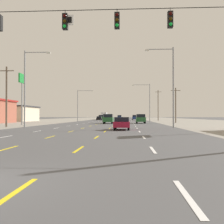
{
  "coord_description": "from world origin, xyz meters",
  "views": [
    {
      "loc": [
        4.09,
        -6.07,
        1.59
      ],
      "look_at": [
        -0.82,
        79.15,
        2.81
      ],
      "focal_mm": 44.49,
      "sensor_mm": 36.0,
      "label": 1
    }
  ],
  "objects_px": {
    "box_truck_far_left_distant_b": "(104,115)",
    "streetlight_right_row_0": "(171,82)",
    "sedan_inner_left_farthest": "(109,118)",
    "suv_far_right_farther": "(135,117)",
    "suv_center_turn_near": "(108,119)",
    "streetlight_right_row_1": "(148,100)",
    "sedan_far_left_far": "(99,118)",
    "suv_center_turn_distant_c": "(120,117)",
    "streetlight_left_row_0": "(27,84)",
    "streetlight_left_row_1": "(79,103)",
    "suv_far_right_mid": "(141,119)",
    "pole_sign_left_row_1": "(22,85)",
    "suv_far_left_distant_a": "(101,117)",
    "sedan_inner_right_nearest": "(122,123)",
    "sedan_inner_left_midfar": "(107,118)"
  },
  "relations": [
    {
      "from": "suv_far_right_mid",
      "to": "suv_center_turn_distant_c",
      "type": "bearing_deg",
      "value": 95.2
    },
    {
      "from": "sedan_far_left_far",
      "to": "suv_far_right_farther",
      "type": "distance_m",
      "value": 13.92
    },
    {
      "from": "sedan_far_left_far",
      "to": "pole_sign_left_row_1",
      "type": "bearing_deg",
      "value": -97.76
    },
    {
      "from": "suv_far_right_farther",
      "to": "box_truck_far_left_distant_b",
      "type": "bearing_deg",
      "value": 124.8
    },
    {
      "from": "sedan_far_left_far",
      "to": "suv_far_left_distant_a",
      "type": "bearing_deg",
      "value": 91.32
    },
    {
      "from": "suv_center_turn_near",
      "to": "streetlight_right_row_1",
      "type": "xyz_separation_m",
      "value": [
        9.61,
        20.43,
        5.14
      ]
    },
    {
      "from": "pole_sign_left_row_1",
      "to": "streetlight_right_row_0",
      "type": "xyz_separation_m",
      "value": [
        24.31,
        -10.18,
        -0.86
      ]
    },
    {
      "from": "box_truck_far_left_distant_b",
      "to": "suv_far_left_distant_a",
      "type": "bearing_deg",
      "value": -91.07
    },
    {
      "from": "suv_far_right_farther",
      "to": "suv_far_left_distant_a",
      "type": "bearing_deg",
      "value": 153.29
    },
    {
      "from": "streetlight_left_row_1",
      "to": "streetlight_right_row_1",
      "type": "relative_size",
      "value": 0.85
    },
    {
      "from": "suv_center_turn_distant_c",
      "to": "streetlight_left_row_0",
      "type": "relative_size",
      "value": 0.46
    },
    {
      "from": "pole_sign_left_row_1",
      "to": "streetlight_left_row_1",
      "type": "height_order",
      "value": "streetlight_left_row_1"
    },
    {
      "from": "suv_center_turn_distant_c",
      "to": "pole_sign_left_row_1",
      "type": "distance_m",
      "value": 88.37
    },
    {
      "from": "sedan_inner_right_nearest",
      "to": "sedan_inner_left_midfar",
      "type": "bearing_deg",
      "value": 95.64
    },
    {
      "from": "suv_center_turn_distant_c",
      "to": "suv_far_left_distant_a",
      "type": "bearing_deg",
      "value": -109.24
    },
    {
      "from": "sedan_inner_left_midfar",
      "to": "streetlight_left_row_1",
      "type": "relative_size",
      "value": 0.5
    },
    {
      "from": "sedan_inner_left_farthest",
      "to": "suv_far_right_farther",
      "type": "bearing_deg",
      "value": -23.61
    },
    {
      "from": "suv_center_turn_near",
      "to": "suv_far_right_mid",
      "type": "bearing_deg",
      "value": 19.95
    },
    {
      "from": "sedan_inner_left_midfar",
      "to": "streetlight_left_row_0",
      "type": "height_order",
      "value": "streetlight_left_row_0"
    },
    {
      "from": "suv_center_turn_distant_c",
      "to": "streetlight_right_row_0",
      "type": "relative_size",
      "value": 0.45
    },
    {
      "from": "pole_sign_left_row_1",
      "to": "sedan_far_left_far",
      "type": "bearing_deg",
      "value": 82.24
    },
    {
      "from": "sedan_inner_right_nearest",
      "to": "streetlight_right_row_0",
      "type": "height_order",
      "value": "streetlight_right_row_0"
    },
    {
      "from": "box_truck_far_left_distant_b",
      "to": "streetlight_right_row_0",
      "type": "xyz_separation_m",
      "value": [
        16.57,
        -89.65,
        4.33
      ]
    },
    {
      "from": "sedan_inner_left_farthest",
      "to": "suv_center_turn_distant_c",
      "type": "bearing_deg",
      "value": 81.4
    },
    {
      "from": "suv_far_right_mid",
      "to": "suv_far_right_farther",
      "type": "xyz_separation_m",
      "value": [
        -0.04,
        47.83,
        0.0
      ]
    },
    {
      "from": "suv_center_turn_near",
      "to": "streetlight_right_row_0",
      "type": "xyz_separation_m",
      "value": [
        9.78,
        -19.87,
        5.14
      ]
    },
    {
      "from": "sedan_inner_left_midfar",
      "to": "suv_center_turn_distant_c",
      "type": "height_order",
      "value": "suv_center_turn_distant_c"
    },
    {
      "from": "suv_far_right_mid",
      "to": "suv_far_left_distant_a",
      "type": "height_order",
      "value": "same"
    },
    {
      "from": "suv_far_right_farther",
      "to": "pole_sign_left_row_1",
      "type": "relative_size",
      "value": 0.55
    },
    {
      "from": "suv_far_right_mid",
      "to": "streetlight_left_row_1",
      "type": "bearing_deg",
      "value": 132.45
    },
    {
      "from": "box_truck_far_left_distant_b",
      "to": "pole_sign_left_row_1",
      "type": "xyz_separation_m",
      "value": [
        -7.74,
        -79.47,
        5.18
      ]
    },
    {
      "from": "sedan_far_left_far",
      "to": "suv_far_left_distant_a",
      "type": "xyz_separation_m",
      "value": [
        -0.23,
        10.16,
        0.27
      ]
    },
    {
      "from": "suv_far_left_distant_a",
      "to": "streetlight_left_row_1",
      "type": "xyz_separation_m",
      "value": [
        -2.62,
        -36.8,
        4.29
      ]
    },
    {
      "from": "streetlight_right_row_1",
      "to": "suv_far_right_farther",
      "type": "bearing_deg",
      "value": 95.46
    },
    {
      "from": "suv_far_right_farther",
      "to": "streetlight_right_row_1",
      "type": "xyz_separation_m",
      "value": [
        2.86,
        -29.87,
        5.14
      ]
    },
    {
      "from": "sedan_inner_left_midfar",
      "to": "streetlight_left_row_1",
      "type": "distance_m",
      "value": 25.76
    },
    {
      "from": "pole_sign_left_row_1",
      "to": "suv_center_turn_distant_c",
      "type": "bearing_deg",
      "value": 80.53
    },
    {
      "from": "suv_far_left_distant_a",
      "to": "sedan_inner_right_nearest",
      "type": "bearing_deg",
      "value": -82.83
    },
    {
      "from": "suv_far_left_distant_a",
      "to": "box_truck_far_left_distant_b",
      "type": "height_order",
      "value": "box_truck_far_left_distant_b"
    },
    {
      "from": "box_truck_far_left_distant_b",
      "to": "streetlight_left_row_1",
      "type": "xyz_separation_m",
      "value": [
        -2.86,
        -49.35,
        3.48
      ]
    },
    {
      "from": "suv_far_right_mid",
      "to": "streetlight_left_row_1",
      "type": "relative_size",
      "value": 0.54
    },
    {
      "from": "sedan_far_left_far",
      "to": "sedan_inner_left_midfar",
      "type": "bearing_deg",
      "value": -32.18
    },
    {
      "from": "suv_center_turn_distant_c",
      "to": "streetlight_right_row_1",
      "type": "bearing_deg",
      "value": -80.38
    },
    {
      "from": "box_truck_far_left_distant_b",
      "to": "streetlight_left_row_1",
      "type": "relative_size",
      "value": 0.8
    },
    {
      "from": "sedan_inner_left_farthest",
      "to": "streetlight_right_row_1",
      "type": "bearing_deg",
      "value": -69.19
    },
    {
      "from": "suv_far_right_mid",
      "to": "streetlight_left_row_1",
      "type": "height_order",
      "value": "streetlight_left_row_1"
    },
    {
      "from": "suv_far_right_mid",
      "to": "streetlight_left_row_0",
      "type": "xyz_separation_m",
      "value": [
        -16.63,
        -22.34,
        5.02
      ]
    },
    {
      "from": "sedan_inner_left_farthest",
      "to": "suv_center_turn_near",
      "type": "bearing_deg",
      "value": -86.41
    },
    {
      "from": "sedan_far_left_far",
      "to": "streetlight_left_row_1",
      "type": "relative_size",
      "value": 0.5
    },
    {
      "from": "suv_far_left_distant_a",
      "to": "pole_sign_left_row_1",
      "type": "height_order",
      "value": "pole_sign_left_row_1"
    }
  ]
}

